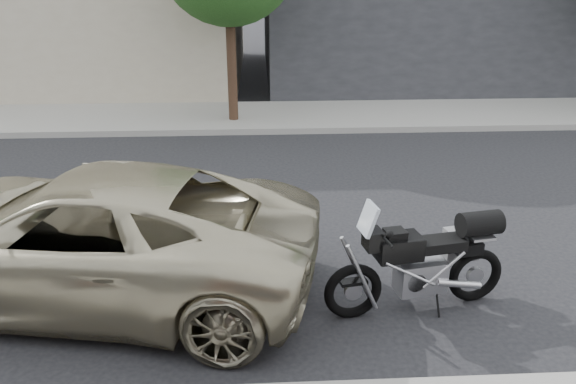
% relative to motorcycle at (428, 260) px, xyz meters
% --- Properties ---
extents(ground, '(120.00, 120.00, 0.00)m').
position_rel_motorcycle_xyz_m(ground, '(0.60, -2.55, -0.62)').
color(ground, black).
rests_on(ground, ground).
extents(far_sidewalk, '(44.00, 3.00, 0.15)m').
position_rel_motorcycle_xyz_m(far_sidewalk, '(0.60, -9.05, -0.54)').
color(far_sidewalk, gray).
rests_on(far_sidewalk, ground).
extents(motorcycle, '(2.24, 0.98, 1.43)m').
position_rel_motorcycle_xyz_m(motorcycle, '(0.00, 0.00, 0.00)').
color(motorcycle, black).
rests_on(motorcycle, ground).
extents(minivan, '(6.07, 3.60, 1.58)m').
position_rel_motorcycle_xyz_m(minivan, '(4.10, -0.55, 0.17)').
color(minivan, tan).
rests_on(minivan, ground).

